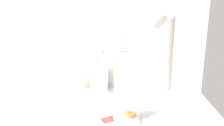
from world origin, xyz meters
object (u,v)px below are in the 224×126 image
magazine_red (109,119)px  pedestal_sink_right (123,76)px  shower_column (175,53)px  towel_rack (37,77)px  coffee_mug (115,118)px  pedestal_sink_left (99,75)px  soap_bottle_green (118,58)px  lounge_chair (158,103)px  soap_bottle_white (125,58)px  soap_bottle_grey (103,56)px  magazine_ochre (129,114)px  soap_bottle_amber (97,58)px

magazine_red → pedestal_sink_right: bearing=47.4°
shower_column → towel_rack: (-3.17, -1.28, -0.45)m
shower_column → coffee_mug: (-1.31, -1.76, -1.02)m
pedestal_sink_left → soap_bottle_green: (0.54, -0.11, 0.49)m
lounge_chair → soap_bottle_white: size_ratio=5.68×
pedestal_sink_right → soap_bottle_grey: bearing=169.3°
pedestal_sink_right → magazine_ochre: (0.27, -1.22, -0.44)m
pedestal_sink_left → soap_bottle_amber: bearing=-108.3°
shower_column → magazine_red: bearing=-128.8°
magazine_red → soap_bottle_amber: 1.76m
magazine_ochre → soap_bottle_white: bearing=128.5°
soap_bottle_green → magazine_ochre: bearing=-71.5°
soap_bottle_amber → soap_bottle_green: bearing=0.2°
magazine_ochre → towel_rack: bearing=-159.0°
pedestal_sink_right → soap_bottle_grey: (-0.55, 0.10, 0.51)m
soap_bottle_white → pedestal_sink_left: bearing=169.1°
pedestal_sink_left → soap_bottle_white: 0.87m
coffee_mug → soap_bottle_grey: size_ratio=0.48×
pedestal_sink_left → soap_bottle_green: 0.74m
soap_bottle_green → soap_bottle_grey: size_ratio=0.79×
magazine_red → soap_bottle_grey: bearing=67.0°
pedestal_sink_right → magazine_ochre: size_ratio=4.38×
magazine_ochre → soap_bottle_amber: 1.73m
magazine_ochre → magazine_red: bearing=-116.4°
coffee_mug → shower_column: bearing=53.3°
pedestal_sink_right → soap_bottle_amber: (-0.68, -0.11, 0.49)m
pedestal_sink_left → coffee_mug: size_ratio=10.95×
lounge_chair → towel_rack: towel_rack is taller
towel_rack → coffee_mug: bearing=-14.5°
pedestal_sink_right → coffee_mug: pedestal_sink_right is taller
towel_rack → soap_bottle_amber: soap_bottle_amber is taller
shower_column → soap_bottle_grey: shower_column is taller
magazine_red → coffee_mug: (0.12, 0.02, 0.04)m
soap_bottle_amber → shower_column: bearing=11.5°
shower_column → magazine_red: size_ratio=8.13×
pedestal_sink_right → soap_bottle_grey: soap_bottle_grey is taller
lounge_chair → soap_bottle_amber: (-1.49, 1.20, 0.61)m
pedestal_sink_right → magazine_red: bearing=-93.6°
soap_bottle_grey → soap_bottle_white: 0.65m
magazine_red → pedestal_sink_left: bearing=71.3°
lounge_chair → soap_bottle_white: 1.53m
coffee_mug → magazine_ochre: bearing=45.3°
shower_column → magazine_ochre: bearing=-125.2°
soap_bottle_grey → pedestal_sink_left: bearing=-132.0°
magazine_ochre → pedestal_sink_left: bearing=154.1°
lounge_chair → soap_bottle_white: soap_bottle_white is taller
magazine_ochre → pedestal_sink_right: bearing=129.8°
pedestal_sink_left → coffee_mug: 1.66m
magazine_red → soap_bottle_grey: soap_bottle_grey is taller
magazine_red → soap_bottle_amber: size_ratio=1.79×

